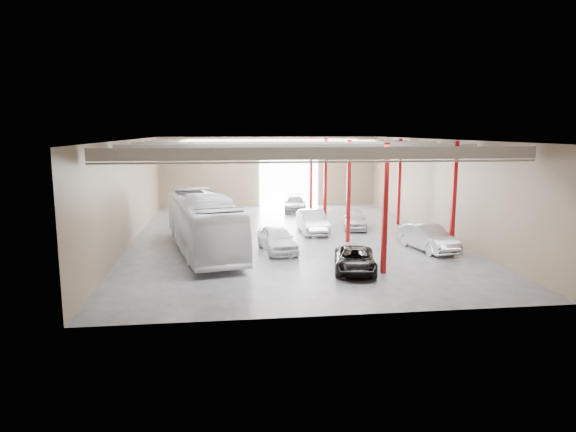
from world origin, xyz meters
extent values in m
cube|color=#45454A|center=(0.00, 0.00, 0.00)|extent=(22.00, 32.00, 0.01)
cube|color=#ABABA7|center=(0.00, 0.00, 7.00)|extent=(22.00, 32.00, 0.12)
cube|color=brown|center=(0.00, 16.00, 3.50)|extent=(22.00, 0.12, 7.00)
cube|color=brown|center=(0.00, -16.00, 3.50)|extent=(22.00, 0.12, 7.00)
cube|color=brown|center=(-11.00, 0.00, 3.50)|extent=(0.12, 32.00, 7.00)
cube|color=brown|center=(11.00, 0.00, 3.50)|extent=(0.12, 32.00, 7.00)
cube|color=white|center=(2.00, 15.85, 2.50)|extent=(6.00, 0.20, 5.00)
cube|color=maroon|center=(3.80, -10.00, 3.50)|extent=(0.25, 0.25, 7.00)
cube|color=maroon|center=(3.80, -2.00, 3.50)|extent=(0.25, 0.25, 7.00)
cube|color=maroon|center=(3.80, 6.00, 3.50)|extent=(0.25, 0.25, 7.00)
cube|color=maroon|center=(3.80, 13.00, 3.50)|extent=(0.25, 0.25, 7.00)
cube|color=maroon|center=(9.50, -6.00, 3.50)|extent=(0.25, 0.25, 7.00)
cube|color=maroon|center=(9.50, 4.00, 3.50)|extent=(0.25, 0.25, 7.00)
cube|color=beige|center=(0.00, -12.00, 6.55)|extent=(21.60, 0.15, 0.60)
cube|color=beige|center=(0.00, -12.00, 6.15)|extent=(21.60, 0.10, 0.10)
cube|color=beige|center=(0.00, -6.00, 6.55)|extent=(21.60, 0.15, 0.60)
cube|color=beige|center=(0.00, -6.00, 6.15)|extent=(21.60, 0.10, 0.10)
cube|color=beige|center=(0.00, 0.00, 6.55)|extent=(21.60, 0.15, 0.60)
cube|color=beige|center=(0.00, 0.00, 6.15)|extent=(21.60, 0.10, 0.10)
cube|color=beige|center=(0.00, 6.00, 6.55)|extent=(21.60, 0.15, 0.60)
cube|color=beige|center=(0.00, 6.00, 6.15)|extent=(21.60, 0.10, 0.10)
cube|color=beige|center=(0.00, 12.00, 6.55)|extent=(21.60, 0.15, 0.60)
cube|color=beige|center=(0.00, 12.00, 6.15)|extent=(21.60, 0.10, 0.10)
imported|color=silver|center=(-6.00, -3.53, 1.82)|extent=(5.53, 13.42, 3.64)
imported|color=black|center=(2.36, -9.48, 0.65)|extent=(3.10, 5.05, 1.31)
imported|color=white|center=(-1.36, -4.28, 0.81)|extent=(2.55, 4.98, 1.62)
imported|color=#B6B5BA|center=(1.93, 1.50, 0.84)|extent=(1.83, 5.13, 1.69)
imported|color=gray|center=(2.11, 12.00, 0.73)|extent=(2.69, 5.23, 1.45)
imported|color=#BABBBF|center=(8.30, -5.18, 0.82)|extent=(2.65, 5.23, 1.64)
imported|color=silver|center=(5.50, 2.58, 0.73)|extent=(2.59, 4.54, 1.46)
camera|label=1|loc=(-4.73, -36.00, 7.62)|focal=32.00mm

